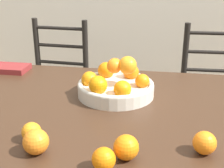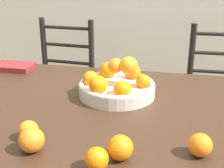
{
  "view_description": "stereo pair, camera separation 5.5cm",
  "coord_description": "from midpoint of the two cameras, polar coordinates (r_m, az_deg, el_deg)",
  "views": [
    {
      "loc": [
        0.17,
        -1.15,
        1.29
      ],
      "look_at": [
        -0.04,
        0.05,
        0.82
      ],
      "focal_mm": 50.0,
      "sensor_mm": 36.0,
      "label": 1
    },
    {
      "loc": [
        0.22,
        -1.14,
        1.29
      ],
      "look_at": [
        -0.04,
        0.05,
        0.82
      ],
      "focal_mm": 50.0,
      "sensor_mm": 36.0,
      "label": 2
    }
  ],
  "objects": [
    {
      "name": "dining_table",
      "position": [
        1.33,
        0.03,
        -7.96
      ],
      "size": [
        1.74,
        1.07,
        0.73
      ],
      "color": "#382316",
      "rests_on": "ground_plane"
    },
    {
      "name": "orange_loose_4",
      "position": [
        1.03,
        -15.25,
        -10.16
      ],
      "size": [
        0.08,
        0.08,
        0.08
      ],
      "color": "orange",
      "rests_on": "dining_table"
    },
    {
      "name": "orange_loose_2",
      "position": [
        0.93,
        -3.26,
        -13.6
      ],
      "size": [
        0.07,
        0.07,
        0.07
      ],
      "color": "orange",
      "rests_on": "dining_table"
    },
    {
      "name": "chair_right",
      "position": [
        2.17,
        17.31,
        -2.29
      ],
      "size": [
        0.43,
        0.42,
        0.93
      ],
      "rotation": [
        0.0,
        0.0,
        0.04
      ],
      "color": "black",
      "rests_on": "ground_plane"
    },
    {
      "name": "orange_loose_3",
      "position": [
        1.04,
        15.1,
        -10.37
      ],
      "size": [
        0.08,
        0.08,
        0.08
      ],
      "color": "orange",
      "rests_on": "dining_table"
    },
    {
      "name": "fruit_bowl",
      "position": [
        1.42,
        -0.44,
        -0.06
      ],
      "size": [
        0.35,
        0.35,
        0.19
      ],
      "color": "beige",
      "rests_on": "dining_table"
    },
    {
      "name": "orange_loose_0",
      "position": [
        0.97,
        0.96,
        -11.54
      ],
      "size": [
        0.08,
        0.08,
        0.08
      ],
      "color": "orange",
      "rests_on": "dining_table"
    },
    {
      "name": "orange_loose_1",
      "position": [
        1.11,
        -15.9,
        -8.46
      ],
      "size": [
        0.07,
        0.07,
        0.07
      ],
      "color": "orange",
      "rests_on": "dining_table"
    },
    {
      "name": "chair_left",
      "position": [
        2.29,
        -11.0,
        -0.53
      ],
      "size": [
        0.44,
        0.43,
        0.93
      ],
      "rotation": [
        0.0,
        0.0,
        -0.06
      ],
      "color": "black",
      "rests_on": "ground_plane"
    },
    {
      "name": "book_stack",
      "position": [
        1.88,
        -19.25,
        2.74
      ],
      "size": [
        0.23,
        0.14,
        0.03
      ],
      "color": "maroon",
      "rests_on": "dining_table"
    }
  ]
}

